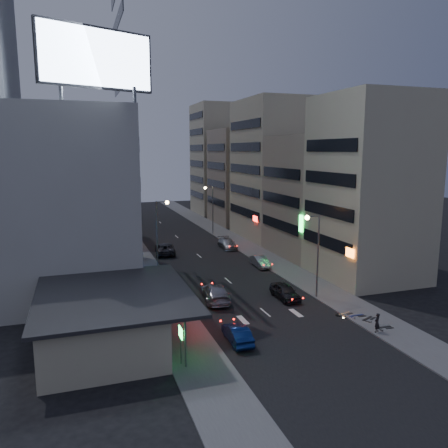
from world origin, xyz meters
name	(u,v)px	position (x,y,z in m)	size (l,w,h in m)	color
ground	(286,330)	(0.00, 0.00, 0.00)	(180.00, 180.00, 0.00)	black
sidewalk_left	(135,253)	(-8.00, 30.00, 0.06)	(4.00, 120.00, 0.12)	#4C4C4F
sidewalk_right	(243,245)	(8.00, 30.00, 0.06)	(4.00, 120.00, 0.12)	#4C4C4F
food_court	(102,318)	(-13.90, 2.00, 1.98)	(11.00, 13.00, 3.88)	#ADA787
white_building	(59,199)	(-17.00, 20.00, 9.00)	(14.00, 24.00, 18.00)	#A6A6A1
shophouse_near	(368,188)	(15.00, 10.50, 10.00)	(10.00, 11.00, 20.00)	#ADA787
shophouse_mid	(317,196)	(15.50, 22.00, 8.00)	(11.00, 12.00, 16.00)	gray
shophouse_far	(273,170)	(15.00, 35.00, 11.00)	(10.00, 14.00, 22.00)	#ADA787
far_left_a	(74,176)	(-15.50, 45.00, 10.00)	(11.00, 10.00, 20.00)	#A6A6A1
far_left_b	(72,185)	(-16.00, 58.00, 7.50)	(12.00, 10.00, 15.00)	gray
far_right_a	(243,177)	(15.50, 50.00, 9.00)	(11.00, 12.00, 18.00)	gray
far_right_b	(222,160)	(16.00, 64.00, 12.00)	(12.00, 12.00, 24.00)	#ADA787
billboard	(97,58)	(-12.99, 9.97, 21.66)	(9.52, 3.75, 6.20)	#595B60
street_lamp_right_near	(315,244)	(5.90, 6.00, 5.36)	(1.60, 0.44, 8.02)	#595B60
street_lamp_left	(160,224)	(-5.90, 22.00, 5.36)	(1.60, 0.44, 8.02)	#595B60
street_lamp_right_far	(211,203)	(5.90, 40.00, 5.36)	(1.60, 0.44, 8.02)	#595B60
parked_car_right_near	(285,292)	(3.24, 6.67, 0.72)	(1.71, 4.26, 1.45)	#222226
parked_car_right_mid	(260,262)	(5.60, 18.16, 0.65)	(1.38, 3.96, 1.30)	#A9ABB2
parked_car_left	(165,249)	(-4.17, 28.41, 0.76)	(2.52, 5.47, 1.52)	#2B2B31
parked_car_right_far	(227,243)	(5.15, 29.10, 0.71)	(1.99, 4.89, 1.42)	#A1A5A9
road_car_blue	(237,334)	(-4.44, -0.88, 0.66)	(1.39, 3.99, 1.31)	navy
road_car_silver	(215,292)	(-3.25, 8.29, 0.81)	(2.27, 5.58, 1.62)	#A2A3AA
person	(377,323)	(6.41, -2.88, 0.88)	(0.56, 0.37, 1.53)	black
scooter_black_a	(390,319)	(8.22, -2.22, 0.70)	(1.90, 0.63, 1.16)	black
scooter_silver_a	(387,318)	(8.21, -1.87, 0.61)	(1.61, 0.54, 0.98)	#B6BABF
scooter_blue	(363,307)	(7.69, 0.66, 0.74)	(2.02, 0.67, 1.23)	navy
scooter_black_b	(370,309)	(8.01, 0.05, 0.73)	(1.98, 0.66, 1.21)	black
scooter_silver_b	(349,306)	(6.89, 1.52, 0.68)	(1.83, 0.61, 1.12)	#9C9FA4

